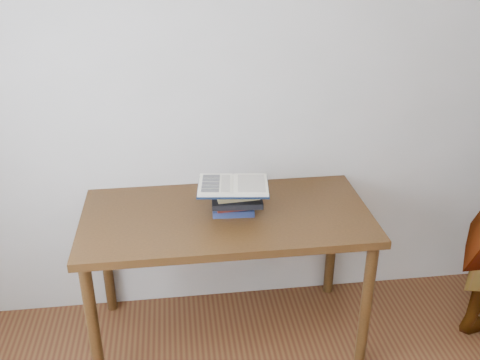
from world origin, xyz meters
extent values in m
cube|color=beige|center=(0.00, 1.75, 1.30)|extent=(3.50, 0.04, 2.60)
cube|color=#432810|center=(-0.09, 1.38, 0.78)|extent=(1.50, 0.75, 0.04)
cylinder|color=#432810|center=(-0.78, 1.07, 0.38)|extent=(0.06, 0.06, 0.76)
cylinder|color=#432810|center=(0.60, 1.07, 0.38)|extent=(0.06, 0.06, 0.76)
cylinder|color=#432810|center=(-0.78, 1.69, 0.38)|extent=(0.06, 0.06, 0.76)
cylinder|color=#432810|center=(0.60, 1.69, 0.38)|extent=(0.06, 0.06, 0.76)
cube|color=#182C4A|center=(-0.05, 1.39, 0.82)|extent=(0.22, 0.16, 0.04)
cube|color=maroon|center=(-0.05, 1.40, 0.85)|extent=(0.20, 0.16, 0.03)
cube|color=black|center=(-0.04, 1.37, 0.88)|extent=(0.27, 0.19, 0.03)
cube|color=#9F8B52|center=(-0.03, 1.39, 0.91)|extent=(0.23, 0.17, 0.03)
cube|color=#9F8B52|center=(-0.05, 1.38, 0.94)|extent=(0.21, 0.17, 0.03)
cube|color=black|center=(-0.05, 1.37, 0.96)|extent=(0.38, 0.29, 0.01)
cube|color=beige|center=(-0.14, 1.38, 0.97)|extent=(0.20, 0.26, 0.02)
cube|color=beige|center=(0.03, 1.36, 0.97)|extent=(0.20, 0.26, 0.02)
cylinder|color=beige|center=(-0.05, 1.37, 0.97)|extent=(0.04, 0.24, 0.01)
cube|color=black|center=(-0.16, 1.46, 0.98)|extent=(0.09, 0.04, 0.00)
cube|color=black|center=(-0.16, 1.42, 0.98)|extent=(0.09, 0.04, 0.00)
cube|color=black|center=(-0.17, 1.38, 0.98)|extent=(0.09, 0.04, 0.00)
cube|color=black|center=(-0.17, 1.34, 0.98)|extent=(0.09, 0.04, 0.00)
cube|color=black|center=(-0.18, 1.30, 0.98)|extent=(0.09, 0.04, 0.00)
cube|color=#BBB6A2|center=(-0.09, 1.37, 0.98)|extent=(0.07, 0.20, 0.00)
cube|color=#BBB6A2|center=(0.04, 1.36, 0.98)|extent=(0.16, 0.21, 0.00)
camera|label=1|loc=(-0.33, -1.03, 2.17)|focal=40.00mm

